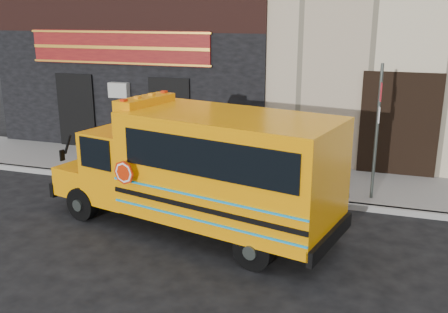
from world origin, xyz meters
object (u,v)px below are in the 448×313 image
sign_pole (377,130)px  cyclist (122,177)px  school_bus (204,167)px  bicycle (122,187)px

sign_pole → cyclist: (-5.94, -2.24, -1.15)m
cyclist → school_bus: bearing=-106.8°
school_bus → bicycle: school_bus is taller
school_bus → sign_pole: bearing=39.9°
sign_pole → cyclist: size_ratio=2.22×
sign_pole → bicycle: sign_pole is taller
school_bus → bicycle: bearing=162.4°
school_bus → cyclist: size_ratio=4.46×
sign_pole → bicycle: (-6.03, -2.14, -1.47)m
bicycle → cyclist: bearing=-141.9°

